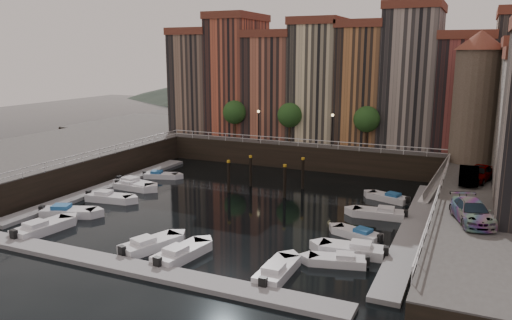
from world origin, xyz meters
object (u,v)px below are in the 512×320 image
at_px(mooring_pilings, 267,176).
at_px(boat_left_0, 67,212).
at_px(car_a, 479,174).
at_px(gangway, 437,179).
at_px(boat_left_1, 109,198).
at_px(corner_tower, 476,95).
at_px(boat_left_2, 132,186).
at_px(car_c, 472,213).
at_px(car_b, 468,176).

relative_size(mooring_pilings, boat_left_0, 1.38).
bearing_deg(car_a, gangway, 148.09).
xyz_separation_m(mooring_pilings, boat_left_0, (-13.17, -15.18, -1.26)).
height_order(gangway, boat_left_0, gangway).
relative_size(gangway, boat_left_1, 1.67).
distance_m(corner_tower, boat_left_1, 39.16).
height_order(boat_left_0, boat_left_2, boat_left_0).
xyz_separation_m(gangway, boat_left_1, (-29.72, -14.82, -1.54)).
relative_size(boat_left_0, boat_left_2, 1.14).
bearing_deg(corner_tower, mooring_pilings, -154.50).
bearing_deg(boat_left_2, car_c, -8.80).
height_order(corner_tower, boat_left_0, corner_tower).
bearing_deg(gangway, boat_left_1, -153.49).
xyz_separation_m(boat_left_0, car_a, (33.76, 15.85, 3.37)).
height_order(corner_tower, gangway, corner_tower).
height_order(car_a, car_b, car_a).
bearing_deg(car_b, car_a, 52.03).
xyz_separation_m(corner_tower, boat_left_2, (-33.20, -14.79, -9.85)).
height_order(gangway, car_c, car_c).
bearing_deg(car_c, boat_left_2, 152.25).
distance_m(car_a, car_c, 12.43).
xyz_separation_m(boat_left_1, car_a, (33.51, 10.60, 3.38)).
bearing_deg(car_a, car_b, -109.84).
distance_m(boat_left_2, car_c, 34.50).
bearing_deg(car_a, car_c, -75.41).
xyz_separation_m(boat_left_0, boat_left_2, (-0.33, 9.79, -0.04)).
height_order(mooring_pilings, car_c, car_c).
distance_m(gangway, boat_left_1, 33.25).
bearing_deg(car_c, boat_left_1, 159.77).
xyz_separation_m(gangway, boat_left_2, (-30.30, -10.29, -1.57)).
bearing_deg(boat_left_0, car_b, 2.71).
xyz_separation_m(boat_left_1, car_c, (33.16, -1.83, 3.38)).
xyz_separation_m(boat_left_1, boat_left_2, (-0.58, 4.54, -0.03)).
height_order(corner_tower, boat_left_2, corner_tower).
bearing_deg(boat_left_2, car_a, 11.97).
bearing_deg(corner_tower, car_c, -88.55).
bearing_deg(boat_left_0, car_a, 3.82).
bearing_deg(boat_left_1, car_c, -11.05).
bearing_deg(mooring_pilings, car_c, -30.15).
height_order(boat_left_0, car_b, car_b).
distance_m(mooring_pilings, boat_left_0, 20.14).
bearing_deg(boat_left_1, boat_left_2, 89.41).
height_order(mooring_pilings, boat_left_2, mooring_pilings).
relative_size(gangway, boat_left_0, 1.63).
distance_m(corner_tower, gangway, 9.86).
distance_m(gangway, boat_left_2, 32.04).
relative_size(boat_left_0, car_a, 1.14).
distance_m(boat_left_1, car_c, 33.38).
xyz_separation_m(car_a, car_b, (-0.85, -1.17, -0.02)).
xyz_separation_m(boat_left_2, car_b, (33.24, 4.89, 3.40)).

